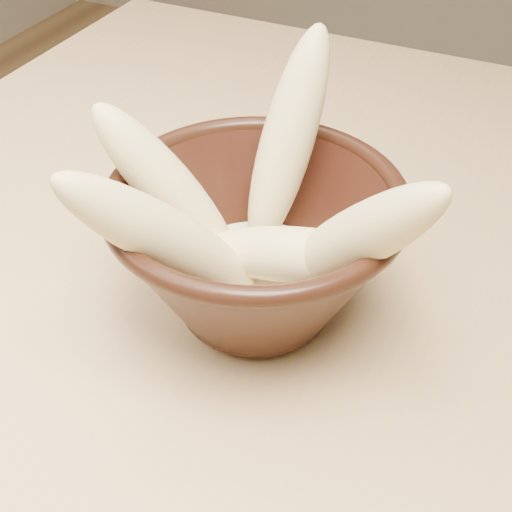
# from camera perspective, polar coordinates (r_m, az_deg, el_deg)

# --- Properties ---
(table) EXTENTS (1.20, 0.80, 0.75)m
(table) POSITION_cam_1_polar(r_m,az_deg,el_deg) (0.61, 19.83, -9.22)
(table) COLOR tan
(table) RESTS_ON ground
(bowl) EXTENTS (0.20, 0.20, 0.11)m
(bowl) POSITION_cam_1_polar(r_m,az_deg,el_deg) (0.47, -0.00, 0.85)
(bowl) COLOR black
(bowl) RESTS_ON table
(milk_puddle) EXTENTS (0.11, 0.11, 0.02)m
(milk_puddle) POSITION_cam_1_polar(r_m,az_deg,el_deg) (0.49, 0.00, -1.54)
(milk_puddle) COLOR #F0E3C1
(milk_puddle) RESTS_ON bowl
(banana_upright) EXTENTS (0.06, 0.11, 0.16)m
(banana_upright) POSITION_cam_1_polar(r_m,az_deg,el_deg) (0.49, 2.53, 9.19)
(banana_upright) COLOR #EBCE8B
(banana_upright) RESTS_ON bowl
(banana_left) EXTENTS (0.12, 0.06, 0.13)m
(banana_left) POSITION_cam_1_polar(r_m,az_deg,el_deg) (0.47, -7.09, 5.41)
(banana_left) COLOR #EBCE8B
(banana_left) RESTS_ON bowl
(banana_right) EXTENTS (0.14, 0.08, 0.15)m
(banana_right) POSITION_cam_1_polar(r_m,az_deg,el_deg) (0.42, 7.90, 1.29)
(banana_right) COLOR #EBCE8B
(banana_right) RESTS_ON bowl
(banana_across) EXTENTS (0.14, 0.05, 0.06)m
(banana_across) POSITION_cam_1_polar(r_m,az_deg,el_deg) (0.45, 2.88, 0.12)
(banana_across) COLOR #EBCE8B
(banana_across) RESTS_ON bowl
(banana_front) EXTENTS (0.11, 0.13, 0.14)m
(banana_front) POSITION_cam_1_polar(r_m,az_deg,el_deg) (0.42, -7.24, 1.44)
(banana_front) COLOR #EBCE8B
(banana_front) RESTS_ON bowl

